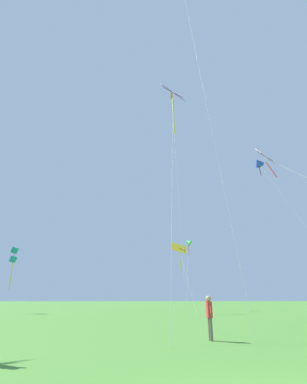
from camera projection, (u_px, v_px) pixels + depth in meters
kite_purple_streamer at (173, 101)px, 24.94m from camera, size 2.90×11.04×20.05m
kite_blue_delta at (258, 162)px, 32.22m from camera, size 4.06×8.17×16.82m
kite_teal_box at (14, 256)px, 34.62m from camera, size 3.16×8.38×7.55m
kite_pink_low at (272, 161)px, 16.44m from camera, size 3.88×9.93×10.14m
kite_yellow_diamond at (179, 253)px, 33.84m from camera, size 2.09×7.17×8.09m
kite_orange_box at (172, 101)px, 39.78m from camera, size 1.08×11.11×29.48m
kite_green_small at (188, 242)px, 44.23m from camera, size 2.82×9.27×10.55m
person_with_spool at (209, 313)px, 11.16m from camera, size 0.22×0.53×1.63m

